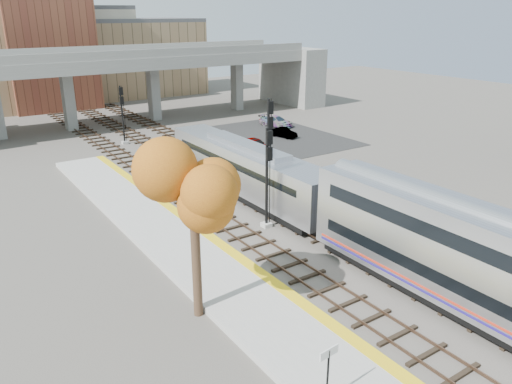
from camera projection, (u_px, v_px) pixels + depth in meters
ground at (358, 267)px, 28.53m from camera, size 160.00×160.00×0.00m
platform at (252, 303)px, 24.65m from camera, size 4.50×60.00×0.35m
yellow_strip at (283, 289)px, 25.59m from camera, size 0.70×60.00×0.01m
tracks at (251, 198)px, 38.72m from camera, size 10.70×95.00×0.25m
overpass at (137, 77)px, 64.16m from camera, size 54.00×12.00×9.50m
buildings_far at (63, 51)px, 78.33m from camera, size 43.00×21.00×20.60m
parking_lot at (271, 137)px, 57.68m from camera, size 14.00×18.00×0.04m
locomotive at (246, 169)px, 38.56m from camera, size 3.02×19.05×4.10m
signal_mast_near at (267, 180)px, 32.60m from camera, size 0.60×0.64×6.84m
signal_mast_mid at (269, 146)px, 38.98m from camera, size 0.60×0.64×7.51m
signal_mast_far at (123, 117)px, 53.78m from camera, size 0.60×0.64×6.34m
station_sign at (328, 364)px, 17.73m from camera, size 0.90×0.12×2.27m
tree at (193, 187)px, 21.85m from camera, size 3.60×3.60×8.80m
car_a at (256, 144)px, 51.86m from camera, size 1.86×3.98×1.32m
car_b at (284, 133)px, 57.42m from camera, size 1.94×3.50×1.09m
car_c at (276, 121)px, 62.84m from camera, size 3.20×4.86×1.31m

